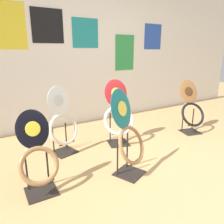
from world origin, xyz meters
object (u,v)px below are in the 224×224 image
object	(u,v)px
toilet_seat_display_teal_sax	(128,136)
toilet_seat_display_crimson_swirl	(118,114)
toilet_seat_display_white_plain	(63,125)
toilet_seat_display_jazz_black	(37,157)
toilet_seat_display_woodgrain	(191,110)

from	to	relation	value
toilet_seat_display_teal_sax	toilet_seat_display_crimson_swirl	bearing A→B (deg)	64.35
toilet_seat_display_white_plain	toilet_seat_display_jazz_black	bearing A→B (deg)	-125.46
toilet_seat_display_woodgrain	toilet_seat_display_teal_sax	distance (m)	1.68
toilet_seat_display_woodgrain	toilet_seat_display_teal_sax	bearing A→B (deg)	-162.98
toilet_seat_display_teal_sax	toilet_seat_display_jazz_black	bearing A→B (deg)	168.55
toilet_seat_display_white_plain	toilet_seat_display_woodgrain	bearing A→B (deg)	-10.00
toilet_seat_display_crimson_swirl	toilet_seat_display_white_plain	bearing A→B (deg)	171.65
toilet_seat_display_teal_sax	toilet_seat_display_white_plain	distance (m)	0.95
toilet_seat_display_woodgrain	toilet_seat_display_jazz_black	distance (m)	2.52
toilet_seat_display_white_plain	toilet_seat_display_teal_sax	bearing A→B (deg)	-63.75
toilet_seat_display_teal_sax	toilet_seat_display_jazz_black	size ratio (longest dim) A/B	1.19
toilet_seat_display_woodgrain	toilet_seat_display_white_plain	size ratio (longest dim) A/B	0.95
toilet_seat_display_woodgrain	toilet_seat_display_crimson_swirl	bearing A→B (deg)	169.00
toilet_seat_display_jazz_black	toilet_seat_display_woodgrain	bearing A→B (deg)	7.08
toilet_seat_display_woodgrain	toilet_seat_display_crimson_swirl	xyz separation A→B (m)	(-1.25, 0.24, 0.06)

